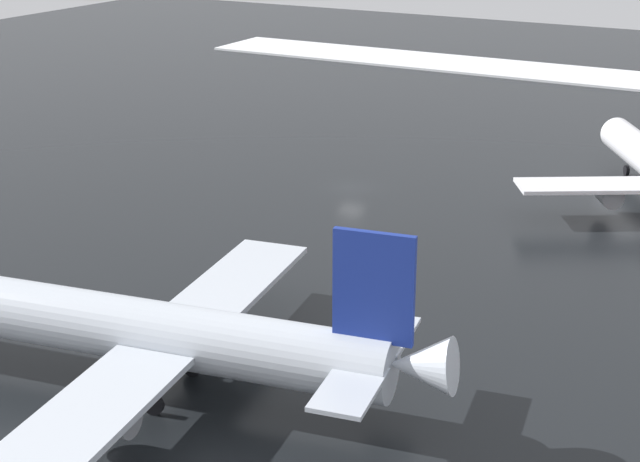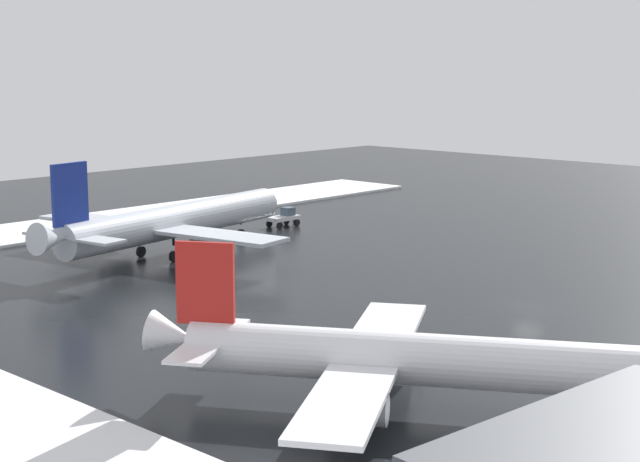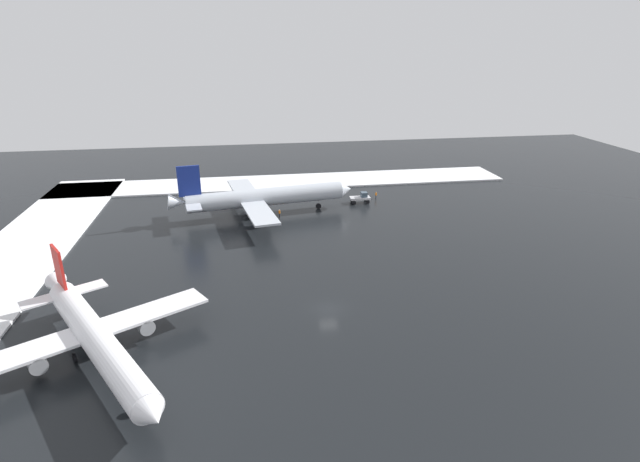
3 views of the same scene
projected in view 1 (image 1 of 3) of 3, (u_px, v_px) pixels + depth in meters
ground_plane at (352, 188)px, 96.87m from camera, size 240.00×240.00×0.00m
snow_bank_right at (549, 73)px, 151.90m from camera, size 14.00×116.00×0.36m
airplane_parked_starboard at (135, 329)px, 57.89m from camera, size 33.14×39.70×11.82m
ground_crew_by_nose_gear at (117, 346)px, 62.31m from camera, size 0.36×0.36×1.71m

